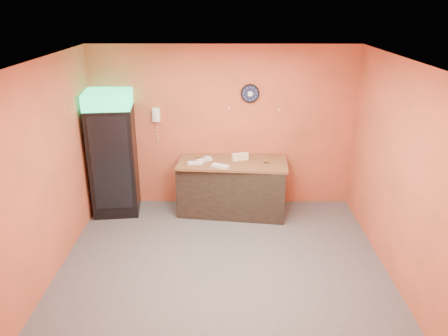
{
  "coord_description": "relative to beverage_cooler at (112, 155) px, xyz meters",
  "views": [
    {
      "loc": [
        0.05,
        -5.26,
        3.47
      ],
      "look_at": [
        0.02,
        0.6,
        1.2
      ],
      "focal_mm": 35.0,
      "sensor_mm": 36.0,
      "label": 1
    }
  ],
  "objects": [
    {
      "name": "left_wall",
      "position": [
        -0.39,
        -1.6,
        0.37
      ],
      "size": [
        0.02,
        4.0,
        2.8
      ],
      "primitive_type": "cube",
      "color": "#DF593E",
      "rests_on": "floor"
    },
    {
      "name": "beverage_cooler",
      "position": [
        0.0,
        0.0,
        0.0
      ],
      "size": [
        0.82,
        0.83,
        2.11
      ],
      "rotation": [
        0.0,
        0.0,
        0.12
      ],
      "color": "black",
      "rests_on": "floor"
    },
    {
      "name": "floor",
      "position": [
        1.86,
        -1.6,
        -1.03
      ],
      "size": [
        4.5,
        4.5,
        0.0
      ],
      "primitive_type": "plane",
      "color": "#47474C",
      "rests_on": "ground"
    },
    {
      "name": "ceiling",
      "position": [
        1.86,
        -1.6,
        1.77
      ],
      "size": [
        4.5,
        4.0,
        0.02
      ],
      "primitive_type": "cube",
      "color": "white",
      "rests_on": "back_wall"
    },
    {
      "name": "right_wall",
      "position": [
        4.11,
        -1.6,
        0.37
      ],
      "size": [
        0.02,
        4.0,
        2.8
      ],
      "primitive_type": "cube",
      "color": "#DF593E",
      "rests_on": "floor"
    },
    {
      "name": "wall_clock",
      "position": [
        2.3,
        0.37,
        0.97
      ],
      "size": [
        0.31,
        0.06,
        0.31
      ],
      "color": "black",
      "rests_on": "back_wall"
    },
    {
      "name": "wrapped_sandwich_right",
      "position": [
        1.54,
        -0.01,
        -0.07
      ],
      "size": [
        0.27,
        0.23,
        0.04
      ],
      "primitive_type": "cube",
      "rotation": [
        0.0,
        0.0,
        0.59
      ],
      "color": "silver",
      "rests_on": "butcher_paper"
    },
    {
      "name": "sub_roll_stack",
      "position": [
        2.14,
        0.04,
        -0.03
      ],
      "size": [
        0.29,
        0.18,
        0.11
      ],
      "rotation": [
        0.0,
        0.0,
        0.34
      ],
      "color": "beige",
      "rests_on": "butcher_paper"
    },
    {
      "name": "wrapped_sandwich_left",
      "position": [
        1.4,
        -0.15,
        -0.07
      ],
      "size": [
        0.26,
        0.12,
        0.04
      ],
      "primitive_type": "cube",
      "rotation": [
        0.0,
        0.0,
        0.1
      ],
      "color": "silver",
      "rests_on": "butcher_paper"
    },
    {
      "name": "wrapped_sandwich_mid",
      "position": [
        1.81,
        -0.3,
        -0.07
      ],
      "size": [
        0.3,
        0.23,
        0.04
      ],
      "primitive_type": "cube",
      "rotation": [
        0.0,
        0.0,
        -0.49
      ],
      "color": "silver",
      "rests_on": "butcher_paper"
    },
    {
      "name": "wall_phone",
      "position": [
        0.72,
        0.34,
        0.61
      ],
      "size": [
        0.13,
        0.11,
        0.23
      ],
      "color": "white",
      "rests_on": "back_wall"
    },
    {
      "name": "butcher_paper",
      "position": [
        2.01,
        -0.0,
        -0.11
      ],
      "size": [
        1.88,
        1.01,
        0.04
      ],
      "primitive_type": "cube",
      "rotation": [
        0.0,
        0.0,
        -0.08
      ],
      "color": "brown",
      "rests_on": "prep_counter"
    },
    {
      "name": "kitchen_tool",
      "position": [
        1.66,
        0.19,
        -0.06
      ],
      "size": [
        0.06,
        0.06,
        0.06
      ],
      "primitive_type": "cylinder",
      "color": "silver",
      "rests_on": "butcher_paper"
    },
    {
      "name": "prep_counter",
      "position": [
        2.01,
        -0.0,
        -0.58
      ],
      "size": [
        1.88,
        1.03,
        0.9
      ],
      "primitive_type": "cube",
      "rotation": [
        0.0,
        0.0,
        -0.13
      ],
      "color": "black",
      "rests_on": "floor"
    },
    {
      "name": "back_wall",
      "position": [
        1.86,
        0.4,
        0.37
      ],
      "size": [
        4.5,
        0.02,
        2.8
      ],
      "primitive_type": "cube",
      "color": "#DF593E",
      "rests_on": "floor"
    }
  ]
}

